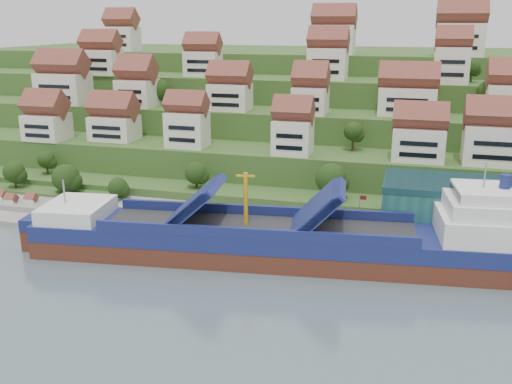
% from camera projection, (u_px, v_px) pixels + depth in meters
% --- Properties ---
extents(ground, '(300.00, 300.00, 0.00)m').
position_uv_depth(ground, '(251.00, 257.00, 102.59)').
color(ground, slate).
rests_on(ground, ground).
extents(quay, '(180.00, 14.00, 2.20)m').
position_uv_depth(quay, '(370.00, 234.00, 110.97)').
color(quay, gray).
rests_on(quay, ground).
extents(pebble_beach, '(45.00, 20.00, 1.00)m').
position_uv_depth(pebble_beach, '(19.00, 207.00, 128.45)').
color(pebble_beach, gray).
rests_on(pebble_beach, ground).
extents(hillside, '(260.00, 128.00, 31.00)m').
position_uv_depth(hillside, '(334.00, 113.00, 195.07)').
color(hillside, '#2D4C1E').
rests_on(hillside, ground).
extents(hillside_village, '(155.60, 63.18, 29.28)m').
position_uv_depth(hillside_village, '(330.00, 88.00, 149.51)').
color(hillside_village, white).
rests_on(hillside_village, ground).
extents(hillside_trees, '(140.56, 60.32, 28.40)m').
position_uv_depth(hillside_trees, '(238.00, 137.00, 137.91)').
color(hillside_trees, '#233F15').
rests_on(hillside_trees, ground).
extents(flagpole, '(1.28, 0.16, 8.00)m').
position_uv_depth(flagpole, '(360.00, 213.00, 105.18)').
color(flagpole, gray).
rests_on(flagpole, quay).
extents(beach_huts, '(14.40, 3.70, 2.20)m').
position_uv_depth(beach_huts, '(6.00, 202.00, 127.35)').
color(beach_huts, white).
rests_on(beach_huts, pebble_beach).
extents(cargo_ship, '(85.89, 23.24, 18.92)m').
position_uv_depth(cargo_ship, '(284.00, 241.00, 100.41)').
color(cargo_ship, '#56281A').
rests_on(cargo_ship, ground).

